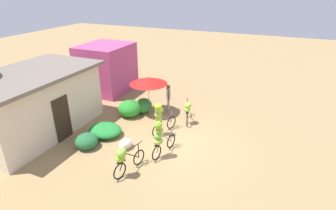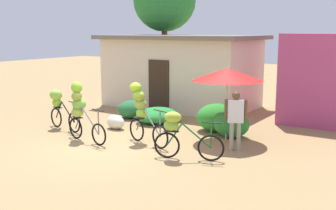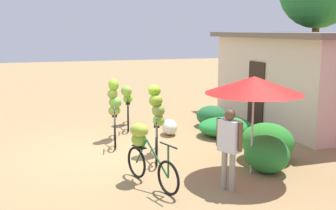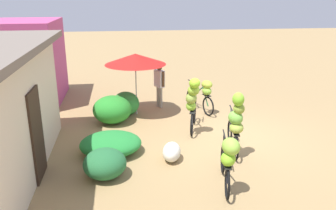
# 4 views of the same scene
# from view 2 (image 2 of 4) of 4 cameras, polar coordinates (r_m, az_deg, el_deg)

# --- Properties ---
(ground_plane) EXTENTS (60.00, 60.00, 0.00)m
(ground_plane) POSITION_cam_2_polar(r_m,az_deg,el_deg) (11.24, -8.59, -5.79)
(ground_plane) COLOR #9A7C4F
(building_low) EXTENTS (6.33, 3.80, 2.90)m
(building_low) POSITION_cam_2_polar(r_m,az_deg,el_deg) (16.99, 1.86, 4.76)
(building_low) COLOR beige
(building_low) RESTS_ON ground
(tree_behind_building) EXTENTS (2.95, 2.95, 5.99)m
(tree_behind_building) POSITION_cam_2_polar(r_m,az_deg,el_deg) (19.98, -0.49, 14.23)
(tree_behind_building) COLOR brown
(tree_behind_building) RESTS_ON ground
(hedge_bush_front_left) EXTENTS (0.98, 0.96, 0.64)m
(hedge_bush_front_left) POSITION_cam_2_polar(r_m,az_deg,el_deg) (14.76, -5.06, -0.59)
(hedge_bush_front_left) COLOR #256637
(hedge_bush_front_left) RESTS_ON ground
(hedge_bush_front_right) EXTENTS (1.38, 1.56, 0.51)m
(hedge_bush_front_right) POSITION_cam_2_polar(r_m,az_deg,el_deg) (14.01, -1.47, -1.42)
(hedge_bush_front_right) COLOR #238234
(hedge_bush_front_right) RESTS_ON ground
(hedge_bush_mid) EXTENTS (1.23, 1.20, 0.86)m
(hedge_bush_mid) POSITION_cam_2_polar(r_m,az_deg,el_deg) (12.86, 6.72, -1.74)
(hedge_bush_mid) COLOR #298C2C
(hedge_bush_mid) RESTS_ON ground
(hedge_bush_by_door) EXTENTS (1.06, 0.91, 0.78)m
(hedge_bush_by_door) POSITION_cam_2_polar(r_m,az_deg,el_deg) (12.20, 8.73, -2.64)
(hedge_bush_by_door) COLOR #2B8132
(hedge_bush_by_door) RESTS_ON ground
(market_umbrella) EXTENTS (1.99, 1.99, 2.06)m
(market_umbrella) POSITION_cam_2_polar(r_m,az_deg,el_deg) (11.63, 8.19, 4.20)
(market_umbrella) COLOR beige
(market_umbrella) RESTS_ON ground
(bicycle_leftmost) EXTENTS (1.65, 0.50, 1.24)m
(bicycle_leftmost) POSITION_cam_2_polar(r_m,az_deg,el_deg) (13.51, -14.75, -0.05)
(bicycle_leftmost) COLOR black
(bicycle_leftmost) RESTS_ON ground
(bicycle_near_pile) EXTENTS (1.66, 0.47, 1.67)m
(bicycle_near_pile) POSITION_cam_2_polar(r_m,az_deg,el_deg) (11.89, -12.08, -0.38)
(bicycle_near_pile) COLOR black
(bicycle_near_pile) RESTS_ON ground
(bicycle_center_loaded) EXTENTS (1.63, 0.62, 1.68)m
(bicycle_center_loaded) POSITION_cam_2_polar(r_m,az_deg,el_deg) (11.39, -3.69, -0.37)
(bicycle_center_loaded) COLOR black
(bicycle_center_loaded) RESTS_ON ground
(bicycle_by_shop) EXTENTS (1.65, 0.67, 1.17)m
(bicycle_by_shop) POSITION_cam_2_polar(r_m,az_deg,el_deg) (9.95, 1.51, -3.56)
(bicycle_by_shop) COLOR black
(bicycle_by_shop) RESTS_ON ground
(produce_sack) EXTENTS (0.78, 0.59, 0.44)m
(produce_sack) POSITION_cam_2_polar(r_m,az_deg,el_deg) (13.22, -7.24, -2.36)
(produce_sack) COLOR silver
(produce_sack) RESTS_ON ground
(person_vendor) EXTENTS (0.52, 0.36, 1.55)m
(person_vendor) POSITION_cam_2_polar(r_m,az_deg,el_deg) (10.74, 9.31, -1.38)
(person_vendor) COLOR gray
(person_vendor) RESTS_ON ground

